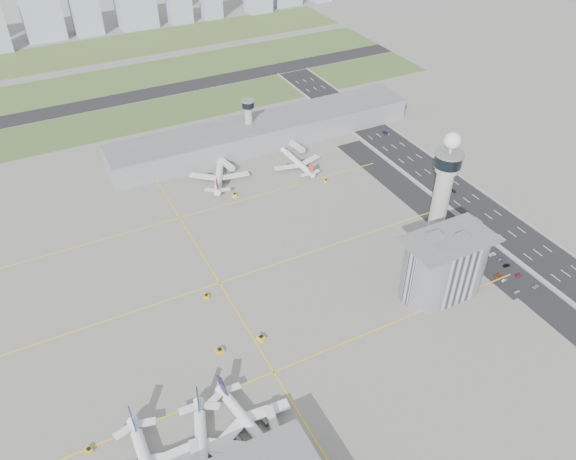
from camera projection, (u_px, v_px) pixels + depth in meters
name	position (u px, v px, depth m)	size (l,w,h in m)	color
ground	(322.00, 295.00, 265.09)	(1000.00, 1000.00, 0.00)	gray
grass_strip_0	(147.00, 115.00, 416.51)	(480.00, 50.00, 0.08)	#465F2D
grass_strip_1	(122.00, 80.00, 469.42)	(480.00, 60.00, 0.08)	#47612E
grass_strip_2	(101.00, 50.00, 525.85)	(480.00, 70.00, 0.08)	#4A5F2D
runway	(134.00, 97.00, 442.60)	(480.00, 22.00, 0.10)	black
highway	(504.00, 228.00, 306.83)	(28.00, 500.00, 0.10)	black
barrier_left	(485.00, 234.00, 301.41)	(0.60, 500.00, 1.20)	#9E9E99
barrier_right	(523.00, 220.00, 311.58)	(0.60, 500.00, 1.20)	#9E9E99
landside_road	(482.00, 251.00, 290.70)	(18.00, 260.00, 0.08)	black
parking_lot	(496.00, 266.00, 281.50)	(20.00, 44.00, 0.10)	black
taxiway_line_h_0	(274.00, 372.00, 229.40)	(260.00, 0.60, 0.01)	yellow
taxiway_line_h_1	(219.00, 283.00, 271.73)	(260.00, 0.60, 0.01)	yellow
taxiway_line_h_2	(180.00, 218.00, 314.05)	(260.00, 0.60, 0.01)	yellow
taxiway_line_v	(219.00, 283.00, 271.73)	(0.60, 260.00, 0.01)	yellow
control_tower	(443.00, 187.00, 275.55)	(14.00, 14.00, 64.50)	#ADAAA5
secondary_tower	(249.00, 119.00, 370.35)	(8.60, 8.60, 31.90)	#ADAAA5
admin_building	(444.00, 265.00, 259.14)	(42.00, 24.00, 33.50)	#B2B2B7
terminal_pier	(264.00, 132.00, 379.21)	(210.00, 32.00, 15.80)	gray
airplane_near_b	(201.00, 450.00, 194.88)	(45.30, 38.51, 12.68)	white
airplane_near_c	(250.00, 422.00, 204.34)	(42.10, 35.78, 11.79)	white
airplane_far_a	(219.00, 170.00, 343.18)	(43.87, 37.29, 12.28)	white
airplane_far_b	(297.00, 159.00, 355.35)	(39.10, 33.24, 10.95)	white
jet_bridge_near_2	(279.00, 443.00, 201.08)	(14.00, 3.00, 5.70)	silver
jet_bridge_far_0	(221.00, 162.00, 357.19)	(14.00, 3.00, 5.70)	silver
jet_bridge_far_1	(291.00, 144.00, 375.35)	(14.00, 3.00, 5.70)	silver
tug_0	(89.00, 450.00, 201.02)	(2.05, 2.98, 1.73)	gold
tug_1	(220.00, 351.00, 237.12)	(2.30, 3.35, 1.95)	gold
tug_2	(261.00, 338.00, 242.78)	(2.43, 3.53, 2.05)	yellow
tug_3	(206.00, 296.00, 263.48)	(1.98, 2.88, 1.68)	#DF9F02
tug_4	(234.00, 195.00, 330.95)	(2.35, 3.43, 1.99)	yellow
tug_5	(326.00, 181.00, 343.43)	(1.96, 2.86, 1.66)	#E1C505
car_lot_0	(517.00, 292.00, 266.16)	(1.31, 3.26, 1.11)	#B5B7C3
car_lot_1	(504.00, 280.00, 272.60)	(1.23, 3.54, 1.17)	gray
car_lot_2	(498.00, 276.00, 275.19)	(1.91, 4.13, 1.15)	#A84116
car_lot_3	(483.00, 262.00, 283.34)	(1.77, 4.34, 1.26)	black
car_lot_4	(476.00, 257.00, 286.36)	(1.46, 3.63, 1.24)	navy
car_lot_5	(466.00, 250.00, 290.43)	(1.36, 3.90, 1.28)	white
car_lot_6	(536.00, 286.00, 269.02)	(1.87, 4.05, 1.13)	#9597A1
car_lot_7	(518.00, 275.00, 275.44)	(1.56, 3.83, 1.11)	#AB1A36
car_lot_8	(507.00, 265.00, 281.17)	(1.55, 3.84, 1.31)	black
car_lot_9	(501.00, 259.00, 284.79)	(1.28, 3.66, 1.21)	navy
car_lot_10	(492.00, 254.00, 288.20)	(2.02, 4.38, 1.22)	white
car_lot_11	(479.00, 243.00, 295.48)	(1.55, 3.81, 1.11)	gray
car_hw_1	(453.00, 191.00, 334.88)	(1.38, 3.95, 1.30)	black
car_hw_2	(385.00, 133.00, 393.50)	(2.17, 4.70, 1.31)	navy
car_hw_4	(326.00, 104.00, 430.52)	(1.51, 3.74, 1.27)	#94959E
skyline_bldg_7	(39.00, 6.00, 533.04)	(35.76, 28.61, 61.22)	#9EADC1
skyline_bldg_10	(180.00, 9.00, 582.11)	(23.01, 18.41, 27.75)	#9EADC1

